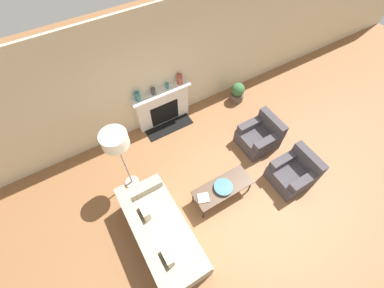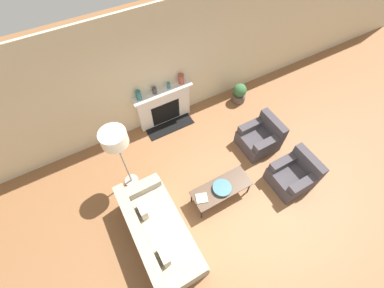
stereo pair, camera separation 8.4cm
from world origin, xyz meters
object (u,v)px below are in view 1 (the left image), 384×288
book (203,198)px  mantel_vase_right (180,79)px  bowl (223,187)px  mantel_vase_left (137,96)px  floor_lamp (116,143)px  mantel_vase_center_left (153,91)px  fireplace (163,107)px  coffee_table (223,188)px  armchair_near (294,173)px  mantel_vase_center_right (167,86)px  couch (160,234)px  armchair_far (260,136)px  potted_plant (237,92)px

book → mantel_vase_right: bearing=89.6°
bowl → book: bowl is taller
mantel_vase_left → book: bearing=-86.5°
bowl → floor_lamp: size_ratio=0.22×
mantel_vase_center_left → book: bearing=-95.1°
fireplace → mantel_vase_center_left: (-0.17, 0.02, 0.60)m
coffee_table → fireplace: bearing=91.5°
armchair_near → mantel_vase_right: mantel_vase_right is taller
fireplace → armchair_near: size_ratio=1.77×
mantel_vase_center_left → mantel_vase_center_right: bearing=0.0°
fireplace → mantel_vase_center_right: 0.62m
couch → mantel_vase_center_right: bearing=-31.2°
book → floor_lamp: bearing=148.7°
couch → mantel_vase_center_right: mantel_vase_center_right is taller
mantel_vase_center_left → mantel_vase_center_right: 0.36m
armchair_near → book: 2.06m
armchair_far → potted_plant: size_ratio=1.48×
armchair_far → coffee_table: size_ratio=0.67×
couch → mantel_vase_left: (0.87, 2.65, 0.83)m
armchair_far → coffee_table: (-1.55, -0.68, 0.11)m
bowl → floor_lamp: 2.23m
couch → book: 1.04m
book → mantel_vase_center_right: bearing=96.4°
armchair_near → mantel_vase_center_right: mantel_vase_center_right is taller
fireplace → armchair_far: size_ratio=1.77×
armchair_far → bowl: size_ratio=2.18×
bowl → mantel_vase_right: mantel_vase_right is taller
armchair_far → floor_lamp: size_ratio=0.48×
fireplace → book: size_ratio=5.24×
fireplace → book: bearing=-99.1°
mantel_vase_left → mantel_vase_right: (1.06, 0.00, 0.01)m
armchair_near → floor_lamp: size_ratio=0.48×
book → coffee_table: bearing=19.7°
couch → coffee_table: bearing=-84.3°
mantel_vase_right → coffee_table: bearing=-100.1°
coffee_table → potted_plant: potted_plant is taller
mantel_vase_right → potted_plant: 1.80m
fireplace → mantel_vase_center_left: 0.62m
coffee_table → mantel_vase_center_left: mantel_vase_center_left is taller
bowl → floor_lamp: (-1.49, 1.29, 1.04)m
fireplace → floor_lamp: bearing=-139.5°
floor_lamp → mantel_vase_right: floor_lamp is taller
armchair_far → book: (-2.01, -0.68, 0.15)m
mantel_vase_center_left → potted_plant: bearing=-9.5°
mantel_vase_center_right → mantel_vase_right: size_ratio=0.60×
armchair_far → book: 2.13m
fireplace → armchair_near: bearing=-61.3°
fireplace → armchair_near: (1.61, -2.94, -0.21)m
armchair_near → mantel_vase_left: size_ratio=3.67×
mantel_vase_left → fireplace: bearing=-1.6°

